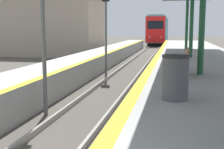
{
  "coord_description": "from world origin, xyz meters",
  "views": [
    {
      "loc": [
        2.56,
        -2.57,
        2.59
      ],
      "look_at": [
        -0.91,
        14.96,
        -0.06
      ],
      "focal_mm": 50.0,
      "sensor_mm": 36.0,
      "label": 1
    }
  ],
  "objects_px": {
    "signal_mid": "(106,13)",
    "bench": "(183,61)",
    "trash_bin": "(175,77)",
    "signal_near": "(42,0)",
    "train": "(158,30)"
  },
  "relations": [
    {
      "from": "train",
      "to": "signal_near",
      "type": "height_order",
      "value": "signal_near"
    },
    {
      "from": "signal_mid",
      "to": "bench",
      "type": "bearing_deg",
      "value": -54.4
    },
    {
      "from": "signal_mid",
      "to": "signal_near",
      "type": "bearing_deg",
      "value": -91.46
    },
    {
      "from": "train",
      "to": "signal_near",
      "type": "relative_size",
      "value": 3.65
    },
    {
      "from": "signal_near",
      "to": "bench",
      "type": "distance_m",
      "value": 5.01
    },
    {
      "from": "trash_bin",
      "to": "signal_near",
      "type": "bearing_deg",
      "value": 157.29
    },
    {
      "from": "signal_mid",
      "to": "trash_bin",
      "type": "xyz_separation_m",
      "value": [
        3.59,
        -9.22,
        -1.87
      ]
    },
    {
      "from": "signal_near",
      "to": "signal_mid",
      "type": "relative_size",
      "value": 1.0
    },
    {
      "from": "trash_bin",
      "to": "signal_mid",
      "type": "bearing_deg",
      "value": 111.27
    },
    {
      "from": "train",
      "to": "bench",
      "type": "bearing_deg",
      "value": -86.05
    },
    {
      "from": "train",
      "to": "bench",
      "type": "height_order",
      "value": "train"
    },
    {
      "from": "bench",
      "to": "trash_bin",
      "type": "bearing_deg",
      "value": -94.21
    },
    {
      "from": "signal_mid",
      "to": "trash_bin",
      "type": "distance_m",
      "value": 10.07
    },
    {
      "from": "bench",
      "to": "train",
      "type": "bearing_deg",
      "value": 93.95
    },
    {
      "from": "train",
      "to": "trash_bin",
      "type": "distance_m",
      "value": 45.86
    }
  ]
}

